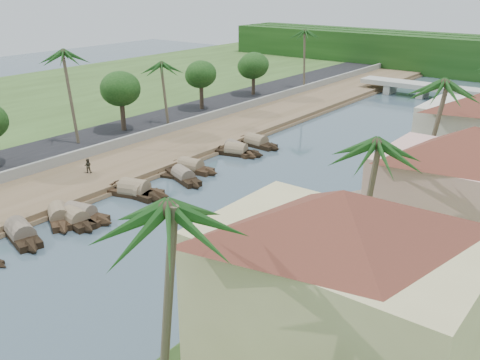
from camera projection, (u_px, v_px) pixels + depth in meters
The scene contains 32 objects.
ground at pixel (108, 268), 38.57m from camera, with size 220.00×220.00×0.00m, color #3E515D.
left_bank at pixel (154, 154), 62.37m from camera, with size 10.00×180.00×0.80m, color brown.
right_bank at pixel (463, 234), 42.35m from camera, with size 16.00×180.00×1.20m, color #314C1E.
road at pixel (107, 139), 67.11m from camera, with size 8.00×180.00×1.40m, color black.
retaining_wall at pixel (129, 140), 64.43m from camera, with size 0.40×180.00×1.10m, color gray.
bridge at pixel (441, 90), 91.32m from camera, with size 28.00×4.00×2.40m.
building_near at pixel (336, 293), 24.00m from camera, with size 14.85×14.85×10.20m.
building_mid at pixel (464, 196), 35.38m from camera, with size 14.11×14.11×9.70m.
sampan_3 at pixel (21, 233), 42.95m from camera, with size 8.07×3.60×2.14m.
sampan_4 at pixel (59, 216), 46.06m from camera, with size 7.00×4.68×2.05m.
sampan_5 at pixel (76, 219), 45.46m from camera, with size 6.28×2.47×1.99m.
sampan_6 at pixel (80, 215), 46.25m from camera, with size 7.33×3.07×2.15m.
sampan_7 at pixel (134, 191), 51.57m from camera, with size 8.03×1.97×2.14m.
sampan_8 at pixel (135, 191), 51.47m from camera, with size 7.89×4.10×2.37m.
sampan_9 at pixel (183, 176), 55.31m from camera, with size 7.49×3.90×1.93m.
sampan_10 at pixel (191, 167), 57.92m from camera, with size 7.38×2.24×2.03m.
sampan_11 at pixel (236, 151), 63.18m from camera, with size 7.29×3.45×2.07m.
sampan_12 at pixel (236, 149), 64.08m from camera, with size 8.10×3.53×1.94m.
sampan_13 at pixel (256, 143), 66.55m from camera, with size 7.83×2.33×2.13m.
sampan_15 at pixel (275, 264), 38.40m from camera, with size 4.44×7.08×1.96m.
sampan_16 at pixel (357, 203), 48.71m from camera, with size 5.76×8.98×2.24m.
canoe_2 at pixel (176, 177), 55.88m from camera, with size 6.33×2.49×0.92m.
palm_0 at pixel (150, 208), 19.01m from camera, with size 3.20×3.20×12.60m.
palm_1 at pixel (368, 144), 30.82m from camera, with size 3.20×3.20×11.24m.
palm_2 at pixel (433, 84), 40.95m from camera, with size 3.20×3.20×12.61m.
palm_5 at pixel (67, 54), 59.43m from camera, with size 3.20×3.20×12.07m.
palm_6 at pixel (164, 65), 68.80m from camera, with size 3.20×3.20×9.42m.
palm_8 at pixel (306, 32), 91.50m from camera, with size 3.20×3.20×11.28m.
tree_3 at pixel (121, 89), 66.55m from camera, with size 4.95×4.95×7.33m.
tree_4 at pixel (201, 75), 77.79m from camera, with size 4.44×4.44×6.89m.
tree_5 at pixel (254, 66), 87.52m from camera, with size 4.88×4.88×6.75m.
person_far at pixel (88, 166), 54.91m from camera, with size 0.74×0.57×1.52m, color #312E22.
Camera 1 is at (28.16, -20.97, 19.67)m, focal length 40.00 mm.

